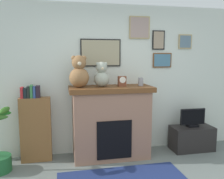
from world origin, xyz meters
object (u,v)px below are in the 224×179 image
object	(u,v)px
tv_stand	(192,138)
television	(193,118)
bookshelf	(35,127)
teddy_bear_tan	(102,76)
candle_jar	(141,82)
mantel_clock	(122,81)
teddy_bear_cream	(79,73)
fireplace	(111,122)

from	to	relation	value
tv_stand	television	distance (m)	0.37
bookshelf	teddy_bear_tan	distance (m)	1.36
bookshelf	candle_jar	distance (m)	1.89
bookshelf	candle_jar	xyz separation A→B (m)	(1.74, -0.10, 0.71)
candle_jar	mantel_clock	world-z (taller)	mantel_clock
mantel_clock	teddy_bear_cream	size ratio (longest dim) A/B	0.33
fireplace	television	xyz separation A→B (m)	(1.52, -0.02, -0.02)
tv_stand	teddy_bear_tan	bearing A→B (deg)	-179.88
bookshelf	teddy_bear_tan	world-z (taller)	teddy_bear_tan
bookshelf	teddy_bear_cream	world-z (taller)	teddy_bear_cream
mantel_clock	teddy_bear_tan	xyz separation A→B (m)	(-0.34, 0.00, 0.10)
television	teddy_bear_cream	xyz separation A→B (m)	(-2.04, -0.00, 0.85)
candle_jar	teddy_bear_cream	size ratio (longest dim) A/B	0.27
fireplace	candle_jar	xyz separation A→B (m)	(0.51, -0.02, 0.67)
tv_stand	teddy_bear_tan	size ratio (longest dim) A/B	1.85
television	mantel_clock	bearing A→B (deg)	-179.86
tv_stand	candle_jar	size ratio (longest dim) A/B	5.48
fireplace	candle_jar	world-z (taller)	candle_jar
tv_stand	teddy_bear_cream	xyz separation A→B (m)	(-2.04, -0.00, 1.23)
bookshelf	candle_jar	world-z (taller)	candle_jar
teddy_bear_cream	teddy_bear_tan	bearing A→B (deg)	0.02
mantel_clock	teddy_bear_tan	distance (m)	0.35
bookshelf	television	size ratio (longest dim) A/B	2.65
television	teddy_bear_cream	world-z (taller)	teddy_bear_cream
teddy_bear_cream	teddy_bear_tan	size ratio (longest dim) A/B	1.26
mantel_clock	teddy_bear_tan	world-z (taller)	teddy_bear_tan
bookshelf	mantel_clock	world-z (taller)	mantel_clock
television	teddy_bear_tan	bearing A→B (deg)	-179.92
television	teddy_bear_cream	bearing A→B (deg)	-179.93
fireplace	bookshelf	world-z (taller)	bookshelf
fireplace	teddy_bear_cream	xyz separation A→B (m)	(-0.52, -0.02, 0.83)
fireplace	television	distance (m)	1.52
teddy_bear_cream	tv_stand	bearing A→B (deg)	0.11
television	candle_jar	xyz separation A→B (m)	(-1.00, -0.00, 0.69)
bookshelf	tv_stand	distance (m)	2.77
television	mantel_clock	size ratio (longest dim) A/B	2.82
television	tv_stand	bearing A→B (deg)	90.00
tv_stand	television	size ratio (longest dim) A/B	1.59
bookshelf	mantel_clock	bearing A→B (deg)	-4.22
bookshelf	teddy_bear_tan	size ratio (longest dim) A/B	3.10
tv_stand	teddy_bear_tan	world-z (taller)	teddy_bear_tan
tv_stand	teddy_bear_cream	distance (m)	2.38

